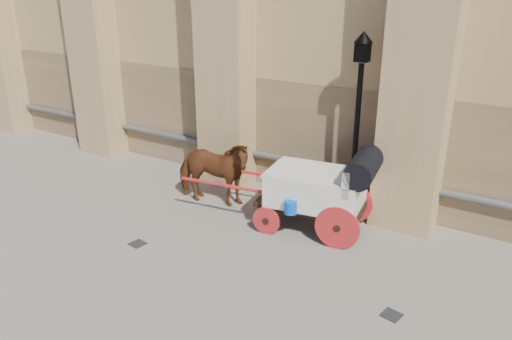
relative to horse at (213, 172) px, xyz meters
The scene contains 6 objects.
ground 2.39m from the horse, 77.79° to the right, with size 90.00×90.00×0.00m, color slate.
horse is the anchor object (origin of this frame).
carriage 2.94m from the horse, ahead, with size 4.68×1.85×1.99m.
street_lamp 3.77m from the horse, 19.82° to the left, with size 0.41×0.41×4.41m.
drain_grate_near 2.70m from the horse, 94.75° to the right, with size 0.32×0.32×0.01m, color black.
drain_grate_far 5.75m from the horse, 20.99° to the right, with size 0.32×0.32×0.01m, color black.
Camera 1 is at (6.57, -7.18, 5.54)m, focal length 35.00 mm.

